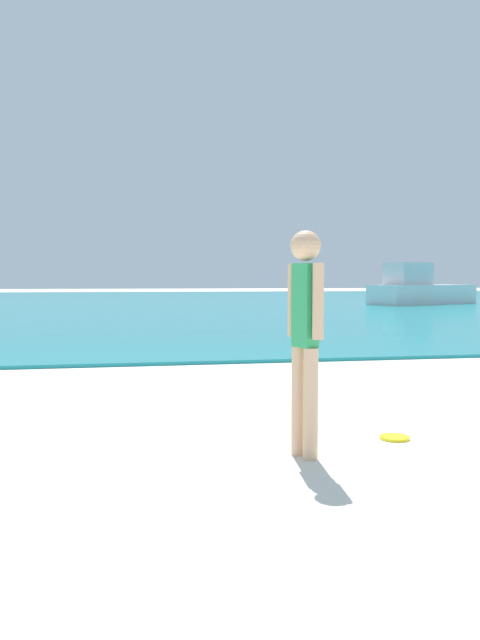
{
  "coord_description": "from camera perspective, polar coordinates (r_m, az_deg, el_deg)",
  "views": [
    {
      "loc": [
        -1.46,
        1.97,
        1.37
      ],
      "look_at": [
        -0.01,
        9.42,
        0.89
      ],
      "focal_mm": 35.81,
      "sensor_mm": 36.0,
      "label": 1
    }
  ],
  "objects": [
    {
      "name": "boat_far",
      "position": [
        35.52,
        15.75,
        2.6
      ],
      "size": [
        6.76,
        4.46,
        2.2
      ],
      "rotation": [
        0.0,
        0.0,
        0.41
      ],
      "color": "white",
      "rests_on": "water"
    },
    {
      "name": "frisbee",
      "position": [
        5.73,
        13.65,
        -10.18
      ],
      "size": [
        0.26,
        0.26,
        0.03
      ],
      "primitive_type": "cylinder",
      "color": "yellow",
      "rests_on": "ground"
    },
    {
      "name": "person_standing",
      "position": [
        4.89,
        5.83,
        -0.84
      ],
      "size": [
        0.23,
        0.38,
        1.74
      ],
      "rotation": [
        0.0,
        0.0,
        1.93
      ],
      "color": "#DDAD84",
      "rests_on": "ground"
    },
    {
      "name": "water",
      "position": [
        40.18,
        -8.88,
        1.67
      ],
      "size": [
        160.0,
        60.0,
        0.06
      ],
      "primitive_type": "cube",
      "color": "teal",
      "rests_on": "ground"
    }
  ]
}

